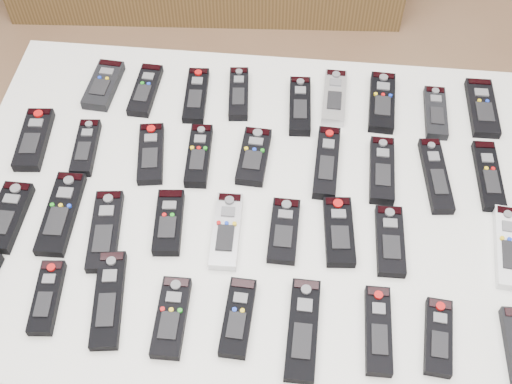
# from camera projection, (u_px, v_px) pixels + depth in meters

# --- Properties ---
(ground) EXTENTS (4.00, 4.00, 0.00)m
(ground) POSITION_uv_depth(u_px,v_px,m) (230.00, 380.00, 1.91)
(ground) COLOR #9C6E4F
(ground) RESTS_ON ground
(table) EXTENTS (1.25, 0.88, 0.78)m
(table) POSITION_uv_depth(u_px,v_px,m) (256.00, 213.00, 1.39)
(table) COLOR white
(table) RESTS_ON ground
(remote_0) EXTENTS (0.07, 0.15, 0.02)m
(remote_0) POSITION_uv_depth(u_px,v_px,m) (104.00, 85.00, 1.53)
(remote_0) COLOR black
(remote_0) RESTS_ON table
(remote_1) EXTENTS (0.06, 0.16, 0.02)m
(remote_1) POSITION_uv_depth(u_px,v_px,m) (145.00, 90.00, 1.52)
(remote_1) COLOR black
(remote_1) RESTS_ON table
(remote_2) EXTENTS (0.06, 0.17, 0.02)m
(remote_2) POSITION_uv_depth(u_px,v_px,m) (196.00, 95.00, 1.51)
(remote_2) COLOR black
(remote_2) RESTS_ON table
(remote_3) EXTENTS (0.06, 0.16, 0.02)m
(remote_3) POSITION_uv_depth(u_px,v_px,m) (239.00, 94.00, 1.51)
(remote_3) COLOR black
(remote_3) RESTS_ON table
(remote_4) EXTENTS (0.06, 0.17, 0.02)m
(remote_4) POSITION_uv_depth(u_px,v_px,m) (300.00, 106.00, 1.49)
(remote_4) COLOR black
(remote_4) RESTS_ON table
(remote_5) EXTENTS (0.06, 0.17, 0.02)m
(remote_5) POSITION_uv_depth(u_px,v_px,m) (334.00, 97.00, 1.50)
(remote_5) COLOR #B7B7BC
(remote_5) RESTS_ON table
(remote_6) EXTENTS (0.06, 0.18, 0.02)m
(remote_6) POSITION_uv_depth(u_px,v_px,m) (382.00, 102.00, 1.50)
(remote_6) COLOR black
(remote_6) RESTS_ON table
(remote_7) EXTENTS (0.05, 0.15, 0.02)m
(remote_7) POSITION_uv_depth(u_px,v_px,m) (436.00, 113.00, 1.48)
(remote_7) COLOR black
(remote_7) RESTS_ON table
(remote_8) EXTENTS (0.06, 0.17, 0.02)m
(remote_8) POSITION_uv_depth(u_px,v_px,m) (482.00, 108.00, 1.49)
(remote_8) COLOR black
(remote_8) RESTS_ON table
(remote_9) EXTENTS (0.07, 0.17, 0.02)m
(remote_9) POSITION_uv_depth(u_px,v_px,m) (34.00, 139.00, 1.43)
(remote_9) COLOR black
(remote_9) RESTS_ON table
(remote_10) EXTENTS (0.06, 0.15, 0.02)m
(remote_10) POSITION_uv_depth(u_px,v_px,m) (86.00, 147.00, 1.41)
(remote_10) COLOR black
(remote_10) RESTS_ON table
(remote_11) EXTENTS (0.08, 0.17, 0.02)m
(remote_11) POSITION_uv_depth(u_px,v_px,m) (151.00, 154.00, 1.40)
(remote_11) COLOR black
(remote_11) RESTS_ON table
(remote_12) EXTENTS (0.06, 0.17, 0.02)m
(remote_12) POSITION_uv_depth(u_px,v_px,m) (199.00, 155.00, 1.40)
(remote_12) COLOR black
(remote_12) RESTS_ON table
(remote_13) EXTENTS (0.07, 0.15, 0.02)m
(remote_13) POSITION_uv_depth(u_px,v_px,m) (254.00, 156.00, 1.40)
(remote_13) COLOR black
(remote_13) RESTS_ON table
(remote_14) EXTENTS (0.06, 0.19, 0.02)m
(remote_14) POSITION_uv_depth(u_px,v_px,m) (327.00, 162.00, 1.39)
(remote_14) COLOR black
(remote_14) RESTS_ON table
(remote_15) EXTENTS (0.05, 0.17, 0.02)m
(remote_15) POSITION_uv_depth(u_px,v_px,m) (382.00, 170.00, 1.37)
(remote_15) COLOR black
(remote_15) RESTS_ON table
(remote_16) EXTENTS (0.06, 0.20, 0.02)m
(remote_16) POSITION_uv_depth(u_px,v_px,m) (436.00, 175.00, 1.37)
(remote_16) COLOR black
(remote_16) RESTS_ON table
(remote_17) EXTENTS (0.05, 0.18, 0.02)m
(remote_17) POSITION_uv_depth(u_px,v_px,m) (488.00, 176.00, 1.37)
(remote_17) COLOR black
(remote_17) RESTS_ON table
(remote_18) EXTENTS (0.06, 0.16, 0.02)m
(remote_18) POSITION_uv_depth(u_px,v_px,m) (7.00, 217.00, 1.30)
(remote_18) COLOR black
(remote_18) RESTS_ON table
(remote_19) EXTENTS (0.06, 0.20, 0.02)m
(remote_19) POSITION_uv_depth(u_px,v_px,m) (61.00, 213.00, 1.31)
(remote_19) COLOR black
(remote_19) RESTS_ON table
(remote_20) EXTENTS (0.08, 0.19, 0.02)m
(remote_20) POSITION_uv_depth(u_px,v_px,m) (105.00, 231.00, 1.28)
(remote_20) COLOR black
(remote_20) RESTS_ON table
(remote_21) EXTENTS (0.07, 0.15, 0.02)m
(remote_21) POSITION_uv_depth(u_px,v_px,m) (169.00, 222.00, 1.29)
(remote_21) COLOR black
(remote_21) RESTS_ON table
(remote_22) EXTENTS (0.06, 0.17, 0.02)m
(remote_22) POSITION_uv_depth(u_px,v_px,m) (226.00, 231.00, 1.28)
(remote_22) COLOR #B7B7BC
(remote_22) RESTS_ON table
(remote_23) EXTENTS (0.06, 0.15, 0.02)m
(remote_23) POSITION_uv_depth(u_px,v_px,m) (284.00, 231.00, 1.28)
(remote_23) COLOR black
(remote_23) RESTS_ON table
(remote_24) EXTENTS (0.07, 0.16, 0.02)m
(remote_24) POSITION_uv_depth(u_px,v_px,m) (339.00, 231.00, 1.28)
(remote_24) COLOR black
(remote_24) RESTS_ON table
(remote_25) EXTENTS (0.06, 0.16, 0.02)m
(remote_25) POSITION_uv_depth(u_px,v_px,m) (390.00, 241.00, 1.27)
(remote_25) COLOR black
(remote_25) RESTS_ON table
(remote_26) EXTENTS (0.06, 0.19, 0.02)m
(remote_26) POSITION_uv_depth(u_px,v_px,m) (508.00, 247.00, 1.26)
(remote_26) COLOR silver
(remote_26) RESTS_ON table
(remote_28) EXTENTS (0.06, 0.15, 0.02)m
(remote_28) POSITION_uv_depth(u_px,v_px,m) (47.00, 297.00, 1.19)
(remote_28) COLOR black
(remote_28) RESTS_ON table
(remote_29) EXTENTS (0.08, 0.20, 0.02)m
(remote_29) POSITION_uv_depth(u_px,v_px,m) (109.00, 299.00, 1.19)
(remote_29) COLOR black
(remote_29) RESTS_ON table
(remote_30) EXTENTS (0.06, 0.16, 0.02)m
(remote_30) POSITION_uv_depth(u_px,v_px,m) (171.00, 317.00, 1.17)
(remote_30) COLOR black
(remote_30) RESTS_ON table
(remote_31) EXTENTS (0.05, 0.15, 0.02)m
(remote_31) POSITION_uv_depth(u_px,v_px,m) (238.00, 317.00, 1.17)
(remote_31) COLOR black
(remote_31) RESTS_ON table
(remote_32) EXTENTS (0.06, 0.20, 0.02)m
(remote_32) POSITION_uv_depth(u_px,v_px,m) (303.00, 329.00, 1.16)
(remote_32) COLOR black
(remote_32) RESTS_ON table
(remote_33) EXTENTS (0.05, 0.17, 0.02)m
(remote_33) POSITION_uv_depth(u_px,v_px,m) (378.00, 330.00, 1.15)
(remote_33) COLOR black
(remote_33) RESTS_ON table
(remote_34) EXTENTS (0.06, 0.15, 0.02)m
(remote_34) POSITION_uv_depth(u_px,v_px,m) (438.00, 337.00, 1.15)
(remote_34) COLOR black
(remote_34) RESTS_ON table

